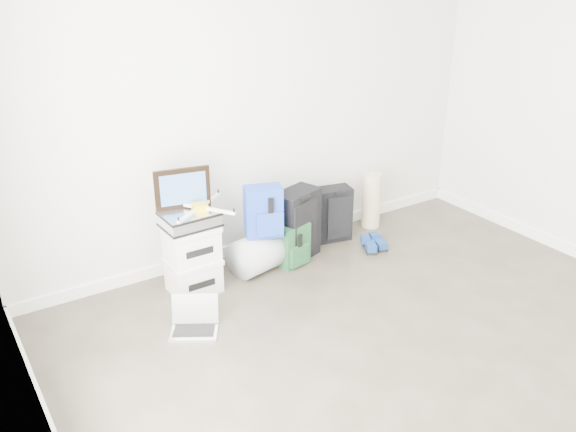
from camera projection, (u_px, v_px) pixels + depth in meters
ground at (469, 398)px, 3.75m from camera, size 5.00×5.00×0.00m
room_envelope at (508, 126)px, 3.07m from camera, size 4.52×5.02×2.71m
boxes_stack at (193, 259)px, 4.82m from camera, size 0.40×0.33×0.57m
briefcase at (190, 219)px, 4.69m from camera, size 0.43×0.32×0.12m
painting at (183, 188)px, 4.67m from camera, size 0.43×0.11×0.32m
drone at (200, 207)px, 4.67m from camera, size 0.52×0.52×0.06m
duffel_bag at (263, 251)px, 5.20m from camera, size 0.60×0.44×0.33m
blue_backpack at (264, 213)px, 5.03m from camera, size 0.35×0.30×0.43m
large_suitcase at (297, 225)px, 5.35m from camera, size 0.46×0.37×0.63m
green_backpack at (294, 245)px, 5.27m from camera, size 0.30×0.24×0.38m
carry_on at (333, 214)px, 5.70m from camera, size 0.36×0.27×0.52m
shoes at (374, 244)px, 5.61m from camera, size 0.29×0.26×0.08m
rolled_rug at (371, 200)px, 5.97m from camera, size 0.18×0.18×0.55m
laptop at (194, 322)px, 4.42m from camera, size 0.41×0.38×0.24m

